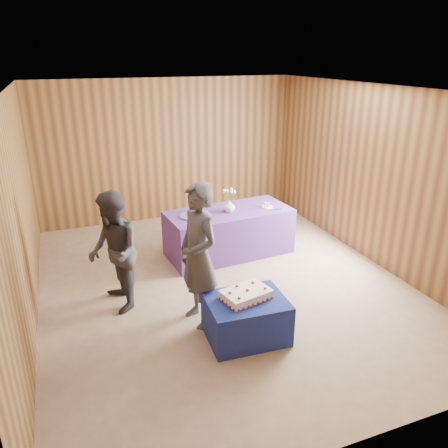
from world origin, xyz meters
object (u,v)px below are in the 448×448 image
serving_table (229,232)px  vase (229,206)px  sheet_cake (246,294)px  cake_table (246,318)px  guest_left (198,256)px  guest_right (114,252)px

serving_table → vase: (-0.01, -0.03, 0.47)m
serving_table → sheet_cake: (-0.65, -2.17, 0.17)m
cake_table → guest_left: 0.91m
serving_table → guest_right: (-1.95, -1.02, 0.41)m
serving_table → guest_left: guest_left is taller
serving_table → sheet_cake: bearing=-111.5°
serving_table → guest_right: 2.24m
cake_table → guest_right: guest_right is taller
serving_table → guest_left: bearing=-126.8°
cake_table → vase: (0.64, 2.18, 0.60)m
sheet_cake → guest_left: (-0.41, 0.48, 0.34)m
serving_table → sheet_cake: 2.27m
sheet_cake → guest_right: 1.76m
serving_table → guest_left: 2.07m
vase → sheet_cake: bearing=-106.5°
sheet_cake → cake_table: bearing=-116.3°
guest_left → guest_right: bearing=-140.6°
serving_table → guest_right: size_ratio=1.27×
cake_table → serving_table: 2.31m
cake_table → serving_table: serving_table is taller
vase → guest_left: size_ratio=0.11×
sheet_cake → guest_right: (-1.31, 1.15, 0.24)m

